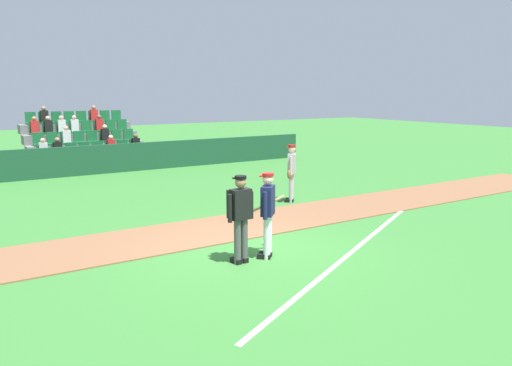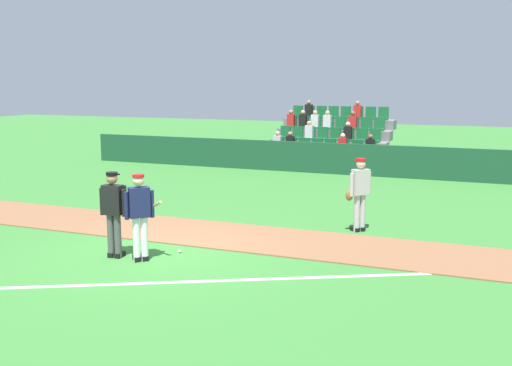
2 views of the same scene
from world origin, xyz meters
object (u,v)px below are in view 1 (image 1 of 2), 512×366
(umpire_home_plate, at_px, (240,214))
(baseball, at_px, (264,243))
(batter_navy_jersey, at_px, (268,212))
(runner_grey_jersey, at_px, (291,171))

(umpire_home_plate, bearing_deg, baseball, 35.79)
(batter_navy_jersey, relative_size, baseball, 23.78)
(batter_navy_jersey, distance_m, umpire_home_plate, 0.63)
(runner_grey_jersey, xyz_separation_m, baseball, (-3.08, -3.18, -0.93))
(umpire_home_plate, relative_size, baseball, 23.78)
(batter_navy_jersey, xyz_separation_m, umpire_home_plate, (-0.63, 0.02, 0.03))
(umpire_home_plate, xyz_separation_m, baseball, (1.06, 0.76, -0.96))
(batter_navy_jersey, xyz_separation_m, baseball, (0.43, 0.79, -0.93))
(batter_navy_jersey, height_order, umpire_home_plate, same)
(umpire_home_plate, xyz_separation_m, runner_grey_jersey, (4.14, 3.95, -0.04))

